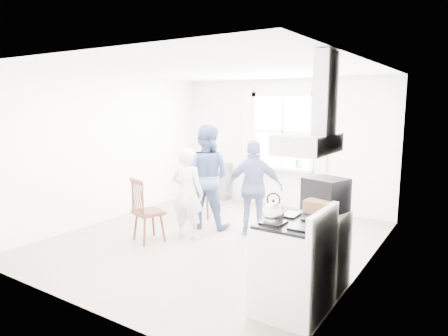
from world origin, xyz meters
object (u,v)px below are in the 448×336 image
Objects in this scene: low_cabinet at (323,250)px; person_left at (187,193)px; person_right at (254,188)px; stereo_stack at (326,194)px; gas_stove at (294,266)px; windsor_chair_b at (142,203)px; person_mid at (206,177)px; windsor_chair_a at (201,184)px.

person_left reaches higher than low_cabinet.
low_cabinet is 2.03m from person_right.
stereo_stack is 1.98m from person_right.
stereo_stack is at bearing 86.02° from gas_stove.
windsor_chair_b is 0.65× the size of person_right.
stereo_stack is at bearing 1.82° from windsor_chair_b.
person_mid reaches higher than low_cabinet.
person_left is (-2.38, 0.50, 0.27)m from low_cabinet.
low_cabinet is (0.07, 0.70, -0.03)m from gas_stove.
person_mid is (-2.40, 1.83, 0.40)m from gas_stove.
stereo_stack is 0.51× the size of windsor_chair_a.
person_mid is 0.90m from person_right.
person_right is (0.88, 0.09, -0.11)m from person_mid.
windsor_chair_b is 0.72m from person_left.
person_left is 1.08m from person_right.
person_left is (-2.31, 1.20, 0.24)m from gas_stove.
low_cabinet is 3.27m from windsor_chair_a.
person_mid is (-2.47, 1.13, 0.43)m from low_cabinet.
person_mid is at bearing -44.28° from windsor_chair_a.
windsor_chair_a is (-2.87, 1.49, -0.46)m from stereo_stack.
windsor_chair_a is at bearing 91.73° from windsor_chair_b.
windsor_chair_b is at bearing 37.14° from person_left.
gas_stove is at bearing 101.47° from person_right.
low_cabinet is at bearing 155.54° from person_left.
person_mid reaches higher than person_left.
windsor_chair_a is 1.35m from person_right.
stereo_stack is at bearing 156.60° from person_left.
person_right reaches higher than low_cabinet.
stereo_stack is 2.43m from person_left.
person_left is 0.82× the size of person_mid.
low_cabinet is at bearing -28.12° from windsor_chair_a.
person_right is at bearing 170.62° from person_mid.
stereo_stack is at bearing -27.50° from windsor_chair_a.
person_left is 0.94× the size of person_right.
stereo_stack is 2.69m from person_mid.
person_left reaches higher than stereo_stack.
windsor_chair_b is 0.57× the size of person_mid.
person_left reaches higher than gas_stove.
gas_stove is at bearing 139.95° from person_left.
windsor_chair_b is at bearing 57.48° from person_mid.
person_mid reaches higher than windsor_chair_b.
person_left is (-2.36, 0.45, -0.37)m from stereo_stack.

